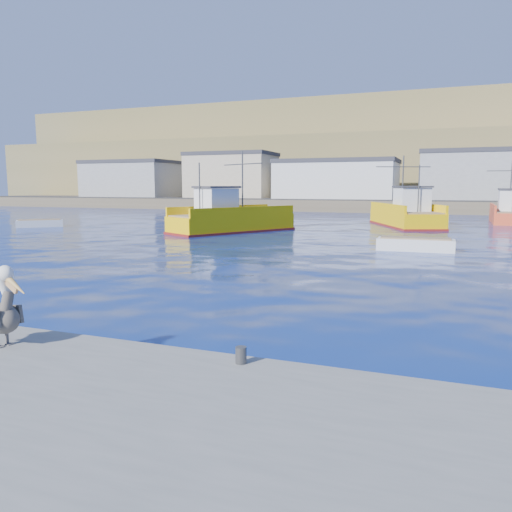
% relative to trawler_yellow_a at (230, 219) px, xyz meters
% --- Properties ---
extents(ground, '(260.00, 260.00, 0.00)m').
position_rel_trawler_yellow_a_xyz_m(ground, '(9.71, -24.82, -1.00)').
color(ground, navy).
rests_on(ground, ground).
extents(dock_bollards, '(36.20, 0.20, 0.30)m').
position_rel_trawler_yellow_a_xyz_m(dock_bollards, '(10.31, -28.22, -0.35)').
color(dock_bollards, '#4C4C4C').
rests_on(dock_bollards, dock).
extents(far_shore, '(200.00, 81.00, 24.00)m').
position_rel_trawler_yellow_a_xyz_m(far_shore, '(9.71, 84.38, 7.98)').
color(far_shore, brown).
rests_on(far_shore, ground).
extents(trawler_yellow_a, '(8.13, 10.82, 6.41)m').
position_rel_trawler_yellow_a_xyz_m(trawler_yellow_a, '(0.00, 0.00, 0.00)').
color(trawler_yellow_a, '#FFC406').
rests_on(trawler_yellow_a, ground).
extents(trawler_yellow_b, '(7.48, 11.17, 6.42)m').
position_rel_trawler_yellow_a_xyz_m(trawler_yellow_b, '(12.60, 10.68, 0.01)').
color(trawler_yellow_b, '#FFC406').
rests_on(trawler_yellow_b, ground).
extents(boat_orange, '(4.53, 8.70, 6.12)m').
position_rel_trawler_yellow_a_xyz_m(boat_orange, '(21.81, 18.69, 0.05)').
color(boat_orange, '#EF4F29').
rests_on(boat_orange, ground).
extents(skiff_left, '(3.72, 3.56, 0.83)m').
position_rel_trawler_yellow_a_xyz_m(skiff_left, '(-17.76, -1.55, -0.73)').
color(skiff_left, silver).
rests_on(skiff_left, ground).
extents(skiff_mid, '(4.19, 1.53, 0.91)m').
position_rel_trawler_yellow_a_xyz_m(skiff_mid, '(14.43, -6.83, -0.71)').
color(skiff_mid, silver).
rests_on(skiff_mid, ground).
extents(pelican, '(1.31, 0.67, 1.62)m').
position_rel_trawler_yellow_a_xyz_m(pelican, '(8.01, -28.98, 0.19)').
color(pelican, '#595451').
rests_on(pelican, dock).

